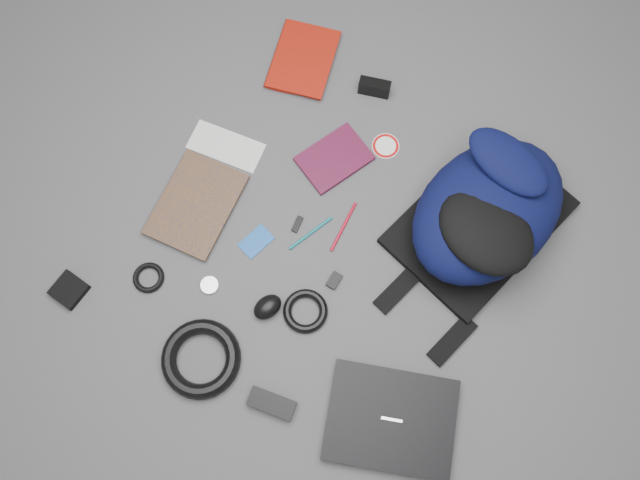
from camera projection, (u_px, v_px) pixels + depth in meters
The scene contains 22 objects.
ground at pixel (320, 242), 1.72m from camera, with size 4.00×4.00×0.00m, color #4F4F51.
backpack at pixel (488, 211), 1.63m from camera, with size 0.36×0.52×0.22m, color black, non-canonical shape.
laptop at pixel (391, 420), 1.57m from camera, with size 0.32×0.25×0.03m, color black.
textbook_red at pixel (275, 53), 1.88m from camera, with size 0.18×0.24×0.03m, color maroon.
comic_book at pixel (165, 191), 1.75m from camera, with size 0.20×0.27×0.02m, color #A1640B.
envelope at pixel (226, 146), 1.80m from camera, with size 0.21×0.10×0.00m, color silver.
dvd_case at pixel (334, 159), 1.78m from camera, with size 0.14×0.19×0.02m, color #400C22.
compact_camera at pixel (374, 87), 1.83m from camera, with size 0.09×0.03×0.05m, color black.
sticker_disc at pixel (386, 146), 1.80m from camera, with size 0.08×0.08×0.00m, color white.
pen_teal at pixel (311, 233), 1.72m from camera, with size 0.01×0.01×0.15m, color #0C686F.
pen_red at pixel (343, 227), 1.73m from camera, with size 0.01×0.01×0.16m, color #AC0D23.
id_badge at pixel (256, 241), 1.72m from camera, with size 0.06×0.09×0.00m, color #1653A9.
usb_black at pixel (297, 224), 1.73m from camera, with size 0.02×0.05×0.01m, color black.
key_fob at pixel (334, 280), 1.68m from camera, with size 0.03×0.05×0.01m, color black.
mouse at pixel (267, 307), 1.65m from camera, with size 0.06×0.08×0.04m, color black.
headphone_left at pixel (199, 224), 1.73m from camera, with size 0.06×0.06×0.01m, color #B0B0B2.
headphone_right at pixel (210, 285), 1.68m from camera, with size 0.05×0.05×0.01m, color silver.
cable_coil at pixel (305, 311), 1.65m from camera, with size 0.12×0.12×0.02m, color black.
power_brick at pixel (272, 403), 1.58m from camera, with size 0.12×0.05×0.03m, color black.
power_cord_coil at pixel (201, 359), 1.61m from camera, with size 0.21×0.21×0.04m, color black.
pouch at pixel (69, 290), 1.67m from camera, with size 0.08×0.08×0.02m, color black.
earbud_coil at pixel (149, 278), 1.68m from camera, with size 0.09×0.09×0.02m, color black.
Camera 1 is at (0.26, -0.41, 1.65)m, focal length 35.00 mm.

